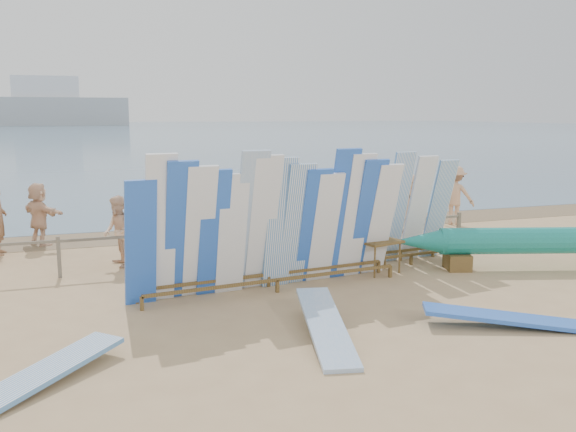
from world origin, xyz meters
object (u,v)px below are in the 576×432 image
object	(u,v)px
main_surfboard_rack	(272,227)
beachgoer_4	(255,216)
flat_board_d	(506,327)
beachgoer_9	(410,198)
side_surfboard_rack	(408,213)
beachgoer_2	(118,231)
flat_board_b	(325,338)
beach_chair_left	(236,243)
beachgoer_10	(396,202)
stroller	(334,232)
flat_board_e	(37,387)
beachgoer_11	(39,214)
beach_chair_right	(244,243)
outrigger_canoe	(538,242)
vendor_table	(380,256)
beachgoer_extra_0	(455,195)

from	to	relation	value
main_surfboard_rack	beachgoer_4	xyz separation A→B (m)	(0.60, 3.44, -0.37)
flat_board_d	beachgoer_9	xyz separation A→B (m)	(3.54, 9.31, 0.77)
side_surfboard_rack	beachgoer_2	xyz separation A→B (m)	(-6.46, 1.83, -0.38)
flat_board_b	beach_chair_left	size ratio (longest dim) A/B	2.93
flat_board_d	beachgoer_10	bearing A→B (deg)	9.24
flat_board_b	beachgoer_4	xyz separation A→B (m)	(0.62, 6.28, 0.91)
stroller	side_surfboard_rack	bearing A→B (deg)	-74.69
flat_board_b	flat_board_e	distance (m)	4.22
beachgoer_10	flat_board_d	bearing A→B (deg)	-98.47
main_surfboard_rack	stroller	xyz separation A→B (m)	(2.78, 3.41, -0.90)
beachgoer_11	beach_chair_right	bearing A→B (deg)	-153.71
outrigger_canoe	flat_board_e	size ratio (longest dim) A/B	2.45
vendor_table	beach_chair_left	size ratio (longest dim) A/B	1.29
beach_chair_left	beachgoer_4	world-z (taller)	beachgoer_4
beach_chair_right	beachgoer_2	xyz separation A→B (m)	(-3.08, -0.46, 0.57)
flat_board_b	beachgoer_4	bearing A→B (deg)	95.94
side_surfboard_rack	beachgoer_11	distance (m)	9.66
vendor_table	beachgoer_extra_0	world-z (taller)	beachgoer_extra_0
vendor_table	stroller	size ratio (longest dim) A/B	1.25
main_surfboard_rack	beach_chair_left	distance (m)	3.49
beachgoer_9	flat_board_d	bearing A→B (deg)	-114.49
beach_chair_right	vendor_table	bearing A→B (deg)	-54.03
main_surfboard_rack	side_surfboard_rack	world-z (taller)	main_surfboard_rack
main_surfboard_rack	flat_board_b	xyz separation A→B (m)	(-0.01, -2.83, -1.28)
beach_chair_right	beachgoer_11	size ratio (longest dim) A/B	0.51
vendor_table	beachgoer_11	world-z (taller)	beachgoer_11
beach_chair_left	stroller	distance (m)	2.70
vendor_table	beachgoer_4	distance (m)	3.65
vendor_table	main_surfboard_rack	bearing A→B (deg)	174.38
stroller	flat_board_d	bearing A→B (deg)	-93.65
vendor_table	beachgoer_2	world-z (taller)	beachgoer_2
beachgoer_10	flat_board_e	bearing A→B (deg)	-133.16
outrigger_canoe	beachgoer_extra_0	xyz separation A→B (m)	(1.46, 5.47, 0.32)
beach_chair_left	beachgoer_4	distance (m)	0.84
outrigger_canoe	beachgoer_10	distance (m)	5.00
side_surfboard_rack	beachgoer_4	world-z (taller)	side_surfboard_rack
beachgoer_11	beachgoer_4	bearing A→B (deg)	-151.90
beachgoer_10	beachgoer_2	bearing A→B (deg)	-161.26
stroller	beachgoer_4	world-z (taller)	beachgoer_4
beachgoer_2	beachgoer_11	bearing A→B (deg)	-159.17
side_surfboard_rack	beachgoer_10	distance (m)	3.81
beachgoer_10	beachgoer_4	size ratio (longest dim) A/B	0.98
beach_chair_right	stroller	size ratio (longest dim) A/B	0.91
main_surfboard_rack	flat_board_b	world-z (taller)	main_surfboard_rack
beach_chair_right	beachgoer_11	bearing A→B (deg)	149.80
flat_board_e	beachgoer_extra_0	size ratio (longest dim) A/B	1.45
beachgoer_10	beachgoer_2	distance (m)	8.22
outrigger_canoe	stroller	bearing A→B (deg)	148.93
beachgoer_11	stroller	bearing A→B (deg)	-145.16
beach_chair_left	beach_chair_right	xyz separation A→B (m)	(0.21, 0.06, -0.02)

